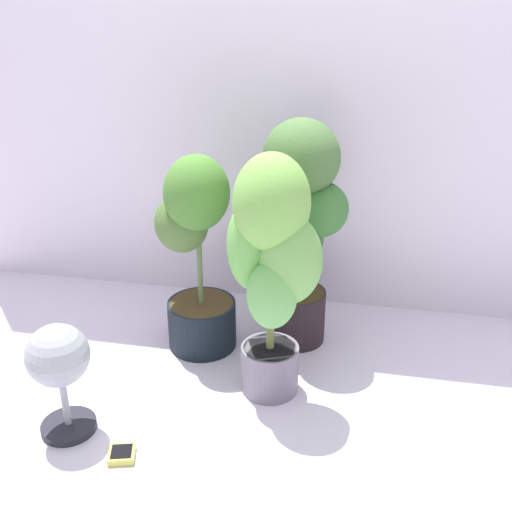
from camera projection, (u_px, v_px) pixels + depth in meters
ground_plane at (261, 417)px, 2.09m from camera, size 8.00×8.00×0.00m
mylar_back_wall at (302, 75)px, 2.44m from camera, size 3.20×0.01×2.00m
potted_plant_center at (272, 258)px, 2.01m from camera, size 0.36×0.35×0.88m
potted_plant_back_left at (195, 250)px, 2.33m from camera, size 0.38×0.34×0.79m
potted_plant_back_center at (298, 214)px, 2.31m from camera, size 0.47×0.37×0.91m
hygrometer_box at (122, 454)px, 1.91m from camera, size 0.10×0.10×0.03m
floor_fan at (59, 363)px, 1.93m from camera, size 0.28×0.28×0.39m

